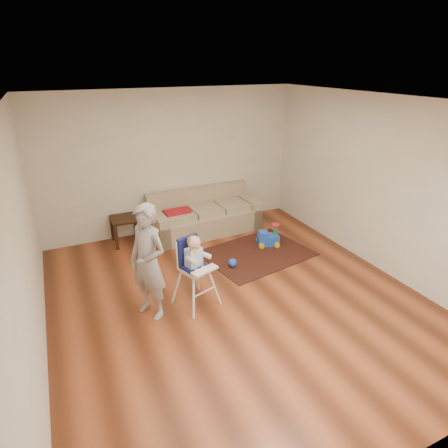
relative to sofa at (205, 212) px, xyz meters
name	(u,v)px	position (x,y,z in m)	size (l,w,h in m)	color
ground	(236,298)	(-0.47, -2.30, -0.41)	(5.50, 5.50, 0.00)	#4F2513
room_envelope	(220,162)	(-0.47, -1.77, 1.46)	(5.04, 5.52, 2.72)	silver
sofa	(205,212)	(0.00, 0.00, 0.00)	(2.16, 0.97, 0.82)	gray
side_table	(126,230)	(-1.51, 0.16, -0.16)	(0.50, 0.50, 0.50)	black
area_rug	(257,253)	(0.47, -1.26, -0.40)	(1.77, 1.33, 0.01)	black
ride_on_toy	(268,235)	(0.81, -1.07, -0.19)	(0.38, 0.27, 0.41)	blue
toy_ball	(233,263)	(-0.13, -1.51, -0.32)	(0.15, 0.15, 0.15)	blue
high_chair	(195,272)	(-1.04, -2.18, 0.09)	(0.61, 0.61, 1.05)	silver
adult	(148,262)	(-1.65, -2.14, 0.37)	(0.57, 0.37, 1.56)	#959698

